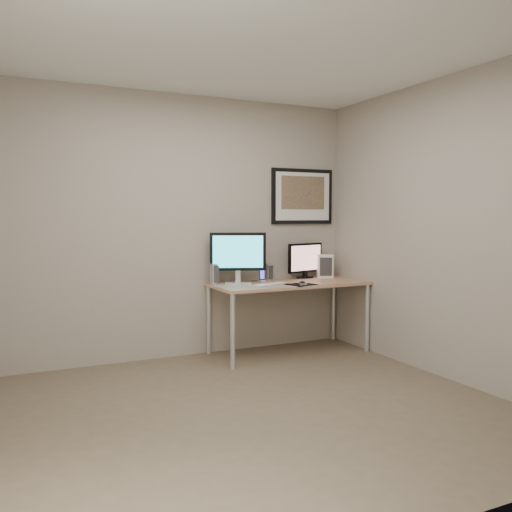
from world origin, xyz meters
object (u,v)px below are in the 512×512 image
object	(u,v)px
framed_art	(302,196)
keyboard	(271,284)
speaker_right	(269,272)
fan_unit	(325,266)
monitor_large	(238,255)
desk	(289,289)
monitor_tv	(305,260)
phone_dock	(262,275)
speaker_left	(214,274)

from	to	relation	value
framed_art	keyboard	bearing A→B (deg)	-143.62
speaker_right	fan_unit	bearing A→B (deg)	-11.71
fan_unit	monitor_large	bearing A→B (deg)	-154.31
desk	monitor_tv	bearing A→B (deg)	35.55
monitor_large	monitor_tv	world-z (taller)	monitor_large
monitor_tv	keyboard	distance (m)	0.74
phone_dock	keyboard	world-z (taller)	phone_dock
speaker_right	keyboard	xyz separation A→B (m)	(-0.18, -0.39, -0.08)
phone_dock	speaker_right	bearing A→B (deg)	28.98
framed_art	speaker_right	size ratio (longest dim) A/B	4.40
phone_dock	fan_unit	bearing A→B (deg)	-5.00
speaker_right	keyboard	bearing A→B (deg)	-119.93
desk	speaker_right	bearing A→B (deg)	109.88
monitor_large	speaker_left	world-z (taller)	monitor_large
speaker_left	speaker_right	xyz separation A→B (m)	(0.66, 0.08, -0.02)
monitor_large	phone_dock	bearing A→B (deg)	28.34
framed_art	fan_unit	xyz separation A→B (m)	(0.21, -0.15, -0.76)
speaker_right	phone_dock	bearing A→B (deg)	-149.95
desk	monitor_tv	world-z (taller)	monitor_tv
speaker_left	phone_dock	world-z (taller)	speaker_left
phone_dock	framed_art	bearing A→B (deg)	9.72
fan_unit	speaker_left	bearing A→B (deg)	-156.94
framed_art	phone_dock	distance (m)	1.02
framed_art	speaker_right	bearing A→B (deg)	-170.83
monitor_large	keyboard	size ratio (longest dim) A/B	1.32
monitor_large	speaker_right	xyz separation A→B (m)	(0.41, 0.12, -0.20)
framed_art	phone_dock	world-z (taller)	framed_art
desk	speaker_left	bearing A→B (deg)	166.17
framed_art	speaker_right	world-z (taller)	framed_art
phone_dock	fan_unit	size ratio (longest dim) A/B	0.53
framed_art	phone_dock	xyz separation A→B (m)	(-0.57, -0.16, -0.82)
monitor_large	speaker_right	world-z (taller)	monitor_large
monitor_tv	desk	bearing A→B (deg)	-158.83
monitor_tv	keyboard	bearing A→B (deg)	-163.25
phone_dock	monitor_large	bearing A→B (deg)	-179.46
framed_art	speaker_right	xyz separation A→B (m)	(-0.44, -0.07, -0.81)
monitor_large	framed_art	bearing A→B (deg)	34.53
framed_art	monitor_large	xyz separation A→B (m)	(-0.86, -0.20, -0.61)
framed_art	monitor_large	size ratio (longest dim) A/B	1.40
monitor_large	fan_unit	bearing A→B (deg)	24.28
desk	speaker_left	distance (m)	0.79
speaker_right	desk	bearing A→B (deg)	-75.18
monitor_tv	monitor_large	bearing A→B (deg)	172.76
framed_art	keyboard	xyz separation A→B (m)	(-0.62, -0.46, -0.88)
framed_art	keyboard	distance (m)	1.18
desk	monitor_tv	xyz separation A→B (m)	(0.34, 0.24, 0.27)
monitor_tv	fan_unit	xyz separation A→B (m)	(0.22, -0.06, -0.08)
speaker_right	fan_unit	distance (m)	0.66
keyboard	monitor_tv	bearing A→B (deg)	12.19
speaker_left	speaker_right	distance (m)	0.66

